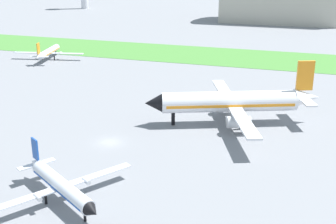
# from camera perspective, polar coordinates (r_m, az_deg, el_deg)

# --- Properties ---
(ground_plane) EXTENTS (600.00, 600.00, 0.00)m
(ground_plane) POSITION_cam_1_polar(r_m,az_deg,el_deg) (84.51, -7.33, -3.79)
(ground_plane) COLOR gray
(grass_taxiway_strip) EXTENTS (360.00, 28.00, 0.08)m
(grass_taxiway_strip) POSITION_cam_1_polar(r_m,az_deg,el_deg) (155.81, 4.86, 7.09)
(grass_taxiway_strip) COLOR #478438
(grass_taxiway_strip) RESTS_ON ground_plane
(airplane_taxiing_turboprop) EXTENTS (22.99, 19.79, 6.95)m
(airplane_taxiing_turboprop) POSITION_cam_1_polar(r_m,az_deg,el_deg) (153.62, -14.77, 7.30)
(airplane_taxiing_turboprop) COLOR silver
(airplane_taxiing_turboprop) RESTS_ON ground_plane
(airplane_foreground_turboprop) EXTENTS (17.45, 19.92, 6.86)m
(airplane_foreground_turboprop) POSITION_cam_1_polar(r_m,az_deg,el_deg) (65.65, -13.32, -8.89)
(airplane_foreground_turboprop) COLOR silver
(airplane_foreground_turboprop) RESTS_ON ground_plane
(airplane_midfield_jet) EXTENTS (34.42, 34.66, 12.83)m
(airplane_midfield_jet) POSITION_cam_1_polar(r_m,az_deg,el_deg) (92.31, 8.12, 1.26)
(airplane_midfield_jet) COLOR white
(airplane_midfield_jet) RESTS_ON ground_plane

